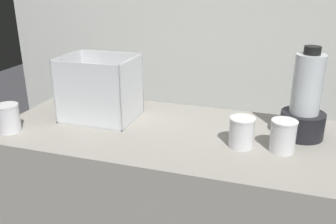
% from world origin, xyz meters
% --- Properties ---
extents(counter, '(1.40, 0.64, 0.90)m').
position_xyz_m(counter, '(0.00, 0.00, 0.45)').
color(counter, '#9E998E').
rests_on(counter, ground_plane).
extents(back_wall_unit, '(2.60, 0.24, 2.50)m').
position_xyz_m(back_wall_unit, '(-0.00, 0.77, 1.27)').
color(back_wall_unit, silver).
rests_on(back_wall_unit, ground_plane).
extents(carrot_display_bin, '(0.31, 0.24, 0.27)m').
position_xyz_m(carrot_display_bin, '(-0.33, 0.05, 0.98)').
color(carrot_display_bin, white).
rests_on(carrot_display_bin, counter).
extents(blender_pitcher, '(0.17, 0.17, 0.36)m').
position_xyz_m(blender_pitcher, '(0.52, 0.10, 1.03)').
color(blender_pitcher, black).
rests_on(blender_pitcher, counter).
extents(juice_cup_carrot_far_left, '(0.09, 0.09, 0.11)m').
position_xyz_m(juice_cup_carrot_far_left, '(-0.61, -0.20, 0.95)').
color(juice_cup_carrot_far_left, white).
rests_on(juice_cup_carrot_far_left, counter).
extents(juice_cup_carrot_left, '(0.10, 0.10, 0.11)m').
position_xyz_m(juice_cup_carrot_left, '(0.30, -0.06, 0.95)').
color(juice_cup_carrot_left, white).
rests_on(juice_cup_carrot_left, counter).
extents(juice_cup_pomegranate_middle, '(0.09, 0.09, 0.12)m').
position_xyz_m(juice_cup_pomegranate_middle, '(0.45, -0.05, 0.95)').
color(juice_cup_pomegranate_middle, white).
rests_on(juice_cup_pomegranate_middle, counter).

